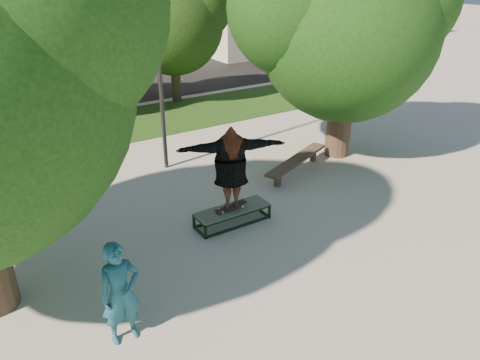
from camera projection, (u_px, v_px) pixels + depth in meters
ground at (224, 259)px, 9.74m from camera, size 120.00×120.00×0.00m
grass_strip at (116, 126)px, 17.44m from camera, size 30.00×4.00×0.02m
asphalt_strip at (48, 92)px, 21.89m from camera, size 40.00×8.00×0.01m
tree_right at (345, 20)px, 13.23m from camera, size 6.24×5.33×6.51m
bg_tree_mid at (22, 10)px, 16.67m from camera, size 5.76×4.92×6.24m
bg_tree_right at (170, 17)px, 19.21m from camera, size 5.04×4.31×5.43m
lamppost at (159, 61)px, 12.68m from camera, size 0.25×0.15×6.11m
grind_box at (232, 216)px, 10.98m from camera, size 1.80×0.60×0.38m
skater_rig at (231, 168)px, 10.44m from camera, size 2.48×1.49×2.03m
bystander at (120, 293)px, 7.34m from camera, size 0.66×0.44×1.80m
bench at (297, 161)px, 13.50m from camera, size 2.87×1.50×0.45m
car_grey at (0, 84)px, 19.91m from camera, size 3.85×6.36×1.65m
car_silver_b at (71, 81)px, 20.83m from camera, size 2.06×5.04×1.46m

